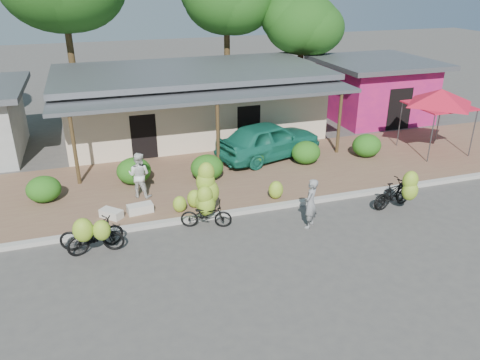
% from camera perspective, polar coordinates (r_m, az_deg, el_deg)
% --- Properties ---
extents(ground, '(100.00, 100.00, 0.00)m').
position_cam_1_polar(ground, '(14.64, 3.84, -7.38)').
color(ground, '#474442').
rests_on(ground, ground).
extents(sidewalk, '(60.00, 6.00, 0.12)m').
position_cam_1_polar(sidewalk, '(18.82, -1.74, 0.29)').
color(sidewalk, brown).
rests_on(sidewalk, ground).
extents(curb, '(60.00, 0.25, 0.15)m').
position_cam_1_polar(curb, '(16.23, 1.26, -3.69)').
color(curb, '#A8A399').
rests_on(curb, ground).
extents(shop_main, '(13.00, 8.50, 3.35)m').
position_cam_1_polar(shop_main, '(23.75, -5.88, 9.44)').
color(shop_main, beige).
rests_on(shop_main, ground).
extents(shop_pink, '(6.00, 6.00, 3.25)m').
position_cam_1_polar(shop_pink, '(27.89, 16.03, 10.70)').
color(shop_pink, '#CD1F62').
rests_on(shop_pink, ground).
extents(tree_near_right, '(4.55, 4.37, 6.68)m').
position_cam_1_polar(tree_near_right, '(28.97, 7.14, 18.54)').
color(tree_near_right, brown).
rests_on(tree_near_right, ground).
extents(hedge_0, '(1.20, 1.08, 0.94)m').
position_cam_1_polar(hedge_0, '(17.97, -22.82, -1.03)').
color(hedge_0, '#245D15').
rests_on(hedge_0, sidewalk).
extents(hedge_1, '(1.31, 1.18, 1.03)m').
position_cam_1_polar(hedge_1, '(18.44, -12.81, 1.09)').
color(hedge_1, '#245D15').
rests_on(hedge_1, sidewalk).
extents(hedge_2, '(1.30, 1.17, 1.01)m').
position_cam_1_polar(hedge_2, '(18.36, -4.03, 1.53)').
color(hedge_2, '#245D15').
rests_on(hedge_2, sidewalk).
extents(hedge_3, '(1.16, 1.05, 0.91)m').
position_cam_1_polar(hedge_3, '(19.68, 1.59, 2.98)').
color(hedge_3, '#245D15').
rests_on(hedge_3, sidewalk).
extents(hedge_4, '(1.25, 1.12, 0.97)m').
position_cam_1_polar(hedge_4, '(20.14, 8.04, 3.34)').
color(hedge_4, '#245D15').
rests_on(hedge_4, sidewalk).
extents(hedge_5, '(1.29, 1.16, 1.01)m').
position_cam_1_polar(hedge_5, '(21.47, 15.19, 4.08)').
color(hedge_5, '#245D15').
rests_on(hedge_5, sidewalk).
extents(red_canopy, '(3.50, 3.50, 2.86)m').
position_cam_1_polar(red_canopy, '(22.64, 23.27, 9.25)').
color(red_canopy, '#59595E').
rests_on(red_canopy, sidewalk).
extents(bike_far_left, '(2.02, 1.45, 1.42)m').
position_cam_1_polar(bike_far_left, '(14.46, -17.77, -6.37)').
color(bike_far_left, black).
rests_on(bike_far_left, ground).
extents(bike_left, '(1.79, 1.33, 1.29)m').
position_cam_1_polar(bike_left, '(14.42, -17.14, -6.37)').
color(bike_left, black).
rests_on(bike_left, ground).
extents(bike_center, '(1.76, 1.36, 2.04)m').
position_cam_1_polar(bike_center, '(15.30, -4.13, -2.47)').
color(bike_center, black).
rests_on(bike_center, ground).
extents(bike_right, '(1.70, 1.26, 1.60)m').
position_cam_1_polar(bike_right, '(17.06, 18.80, -1.37)').
color(bike_right, black).
rests_on(bike_right, ground).
extents(bike_far_right, '(1.86, 1.10, 0.93)m').
position_cam_1_polar(bike_far_right, '(17.38, 17.93, -1.56)').
color(bike_far_right, black).
rests_on(bike_far_right, ground).
extents(loose_banana_a, '(0.46, 0.39, 0.58)m').
position_cam_1_polar(loose_banana_a, '(16.03, -7.37, -2.93)').
color(loose_banana_a, '#95C531').
rests_on(loose_banana_a, sidewalk).
extents(loose_banana_b, '(0.52, 0.45, 0.66)m').
position_cam_1_polar(loose_banana_b, '(16.27, -5.55, -2.27)').
color(loose_banana_b, '#95C531').
rests_on(loose_banana_b, sidewalk).
extents(loose_banana_c, '(0.54, 0.46, 0.67)m').
position_cam_1_polar(loose_banana_c, '(16.87, 4.40, -1.21)').
color(loose_banana_c, '#95C531').
rests_on(loose_banana_c, sidewalk).
extents(sack_near, '(0.89, 0.50, 0.30)m').
position_cam_1_polar(sack_near, '(16.27, -12.07, -3.41)').
color(sack_near, beige).
rests_on(sack_near, sidewalk).
extents(sack_far, '(0.80, 0.80, 0.28)m').
position_cam_1_polar(sack_far, '(16.19, -15.41, -3.97)').
color(sack_far, beige).
rests_on(sack_far, sidewalk).
extents(vendor, '(0.72, 0.72, 1.68)m').
position_cam_1_polar(vendor, '(15.15, 8.59, -2.85)').
color(vendor, gray).
rests_on(vendor, ground).
extents(bystander, '(1.03, 0.97, 1.68)m').
position_cam_1_polar(bystander, '(17.16, -12.19, 0.60)').
color(bystander, silver).
rests_on(bystander, sidewalk).
extents(teal_van, '(5.15, 3.20, 1.64)m').
position_cam_1_polar(teal_van, '(20.51, 3.56, 4.90)').
color(teal_van, '#176851').
rests_on(teal_van, sidewalk).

